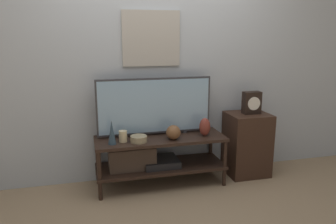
# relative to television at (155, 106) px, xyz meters

# --- Properties ---
(ground_plane) EXTENTS (12.00, 12.00, 0.00)m
(ground_plane) POSITION_rel_television_xyz_m (0.03, -0.37, -0.82)
(ground_plane) COLOR #997F60
(wall_back) EXTENTS (6.40, 0.08, 2.70)m
(wall_back) POSITION_rel_television_xyz_m (0.03, 0.18, 0.54)
(wall_back) COLOR #B2BCC6
(wall_back) RESTS_ON ground_plane
(media_console) EXTENTS (1.32, 0.46, 0.51)m
(media_console) POSITION_rel_television_xyz_m (-0.07, -0.10, -0.50)
(media_console) COLOR black
(media_console) RESTS_ON ground_plane
(television) EXTENTS (1.18, 0.05, 0.60)m
(television) POSITION_rel_television_xyz_m (0.00, 0.00, 0.00)
(television) COLOR #333338
(television) RESTS_ON media_console
(vase_wide_bowl) EXTENTS (0.16, 0.16, 0.06)m
(vase_wide_bowl) POSITION_rel_television_xyz_m (-0.20, -0.19, -0.28)
(vase_wide_bowl) COLOR tan
(vase_wide_bowl) RESTS_ON media_console
(vase_slim_bronze) EXTENTS (0.08, 0.08, 0.23)m
(vase_slim_bronze) POSITION_rel_television_xyz_m (-0.46, -0.20, -0.19)
(vase_slim_bronze) COLOR #2D4251
(vase_slim_bronze) RESTS_ON media_console
(vase_round_glass) EXTENTS (0.15, 0.15, 0.15)m
(vase_round_glass) POSITION_rel_television_xyz_m (0.15, -0.20, -0.23)
(vase_round_glass) COLOR brown
(vase_round_glass) RESTS_ON media_console
(vase_urn_stoneware) EXTENTS (0.12, 0.10, 0.19)m
(vase_urn_stoneware) POSITION_rel_television_xyz_m (0.49, -0.16, -0.21)
(vase_urn_stoneware) COLOR brown
(vase_urn_stoneware) RESTS_ON media_console
(candle_jar) EXTENTS (0.08, 0.08, 0.11)m
(candle_jar) POSITION_rel_television_xyz_m (-0.35, -0.15, -0.25)
(candle_jar) COLOR beige
(candle_jar) RESTS_ON media_console
(side_table) EXTENTS (0.44, 0.40, 0.69)m
(side_table) POSITION_rel_television_xyz_m (1.03, -0.07, -0.47)
(side_table) COLOR #382319
(side_table) RESTS_ON ground_plane
(mantel_clock) EXTENTS (0.19, 0.11, 0.24)m
(mantel_clock) POSITION_rel_television_xyz_m (1.06, -0.07, -0.00)
(mantel_clock) COLOR black
(mantel_clock) RESTS_ON side_table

